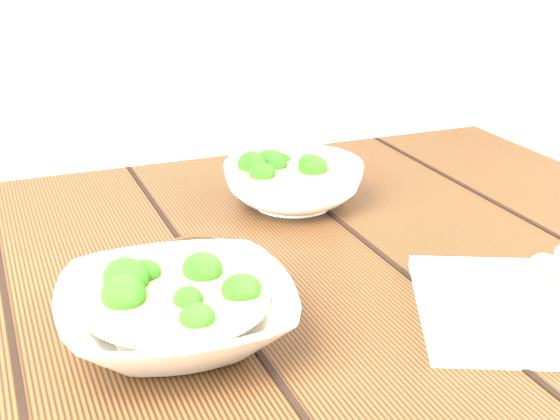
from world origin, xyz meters
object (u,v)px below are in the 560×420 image
at_px(trivet, 197,260).
at_px(napkin, 547,308).
at_px(soup_bowl_front, 177,312).
at_px(soup_bowl_back, 293,182).
at_px(table, 226,369).

bearing_deg(trivet, napkin, -37.53).
bearing_deg(soup_bowl_front, trivet, 66.85).
height_order(soup_bowl_front, soup_bowl_back, soup_bowl_back).
bearing_deg(napkin, trivet, 167.66).
height_order(soup_bowl_back, trivet, soup_bowl_back).
xyz_separation_m(table, napkin, (0.26, -0.20, 0.13)).
xyz_separation_m(table, soup_bowl_back, (0.15, 0.16, 0.15)).
relative_size(soup_bowl_back, trivet, 2.23).
relative_size(soup_bowl_front, soup_bowl_back, 1.05).
height_order(table, soup_bowl_front, soup_bowl_front).
distance_m(table, soup_bowl_back, 0.27).
relative_size(soup_bowl_back, napkin, 0.92).
height_order(soup_bowl_back, napkin, soup_bowl_back).
bearing_deg(trivet, soup_bowl_back, 39.97).
bearing_deg(table, napkin, -37.73).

